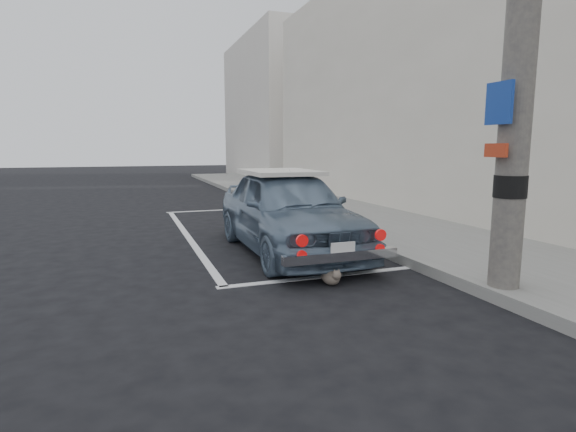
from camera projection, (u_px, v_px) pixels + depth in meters
name	position (u px, v px, depth m)	size (l,w,h in m)	color
ground	(279.00, 271.00, 6.38)	(80.00, 80.00, 0.00)	black
sidewalk	(394.00, 228.00, 9.30)	(2.80, 40.00, 0.15)	slate
shop_building	(459.00, 80.00, 11.70)	(3.50, 18.00, 7.00)	beige
building_far	(272.00, 109.00, 26.51)	(3.50, 10.00, 8.00)	beige
pline_rear	(326.00, 276.00, 6.08)	(3.00, 0.12, 0.01)	silver
pline_front	(222.00, 210.00, 12.59)	(3.00, 0.12, 0.01)	silver
pline_side	(187.00, 236.00, 8.86)	(0.12, 7.00, 0.01)	silver
retro_coupe	(288.00, 210.00, 7.45)	(1.66, 4.10, 1.39)	slate
cat	(331.00, 276.00, 5.69)	(0.23, 0.45, 0.24)	#6E6454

